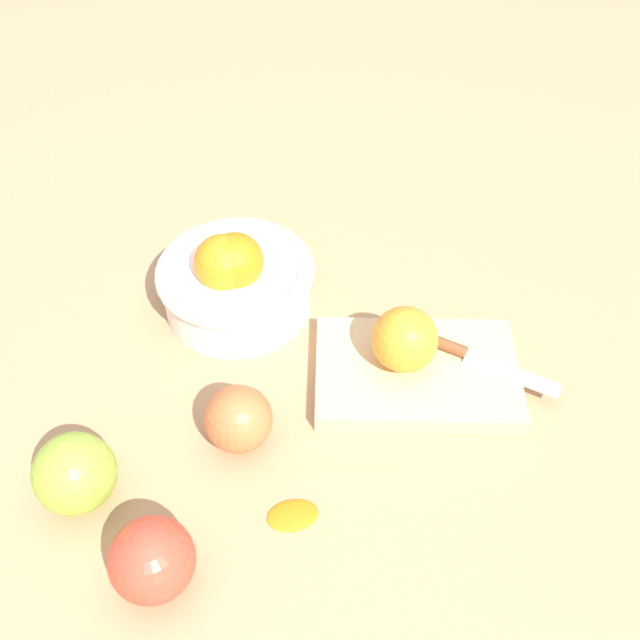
# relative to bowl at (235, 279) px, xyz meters

# --- Properties ---
(ground_plane) EXTENTS (2.40, 2.40, 0.00)m
(ground_plane) POSITION_rel_bowl_xyz_m (0.13, -0.15, -0.05)
(ground_plane) COLOR tan
(bowl) EXTENTS (0.19, 0.19, 0.11)m
(bowl) POSITION_rel_bowl_xyz_m (0.00, 0.00, 0.00)
(bowl) COLOR white
(bowl) RESTS_ON ground_plane
(cutting_board) EXTENTS (0.25, 0.19, 0.02)m
(cutting_board) POSITION_rel_bowl_xyz_m (0.23, -0.08, -0.03)
(cutting_board) COLOR #DBB77F
(cutting_board) RESTS_ON ground_plane
(orange_on_board) EXTENTS (0.07, 0.07, 0.07)m
(orange_on_board) POSITION_rel_bowl_xyz_m (0.21, -0.07, 0.01)
(orange_on_board) COLOR orange
(orange_on_board) RESTS_ON cutting_board
(knife) EXTENTS (0.15, 0.06, 0.01)m
(knife) POSITION_rel_bowl_xyz_m (0.29, -0.06, -0.02)
(knife) COLOR silver
(knife) RESTS_ON cutting_board
(apple_front_left) EXTENTS (0.08, 0.08, 0.08)m
(apple_front_left) POSITION_rel_bowl_xyz_m (0.02, -0.36, -0.01)
(apple_front_left) COLOR #D6422D
(apple_front_left) RESTS_ON ground_plane
(apple_front_left_2) EXTENTS (0.08, 0.08, 0.08)m
(apple_front_left_2) POSITION_rel_bowl_xyz_m (-0.08, -0.29, -0.00)
(apple_front_left_2) COLOR #8EB738
(apple_front_left_2) RESTS_ON ground_plane
(apple_front_left_3) EXTENTS (0.07, 0.07, 0.07)m
(apple_front_left_3) POSITION_rel_bowl_xyz_m (0.05, -0.19, -0.01)
(apple_front_left_3) COLOR #CC6638
(apple_front_left_3) RESTS_ON ground_plane
(citrus_peel) EXTENTS (0.06, 0.05, 0.01)m
(citrus_peel) POSITION_rel_bowl_xyz_m (0.12, -0.27, -0.04)
(citrus_peel) COLOR orange
(citrus_peel) RESTS_ON ground_plane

